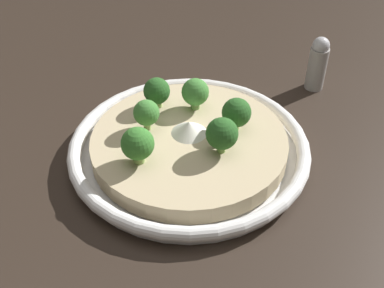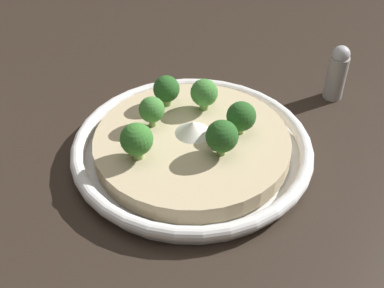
{
  "view_description": "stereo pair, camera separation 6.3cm",
  "coord_description": "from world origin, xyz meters",
  "px_view_note": "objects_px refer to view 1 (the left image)",
  "views": [
    {
      "loc": [
        0.0,
        0.49,
        0.42
      ],
      "look_at": [
        0.0,
        0.0,
        0.02
      ],
      "focal_mm": 45.0,
      "sensor_mm": 36.0,
      "label": 1
    },
    {
      "loc": [
        -0.06,
        0.48,
        0.42
      ],
      "look_at": [
        0.0,
        0.0,
        0.02
      ],
      "focal_mm": 45.0,
      "sensor_mm": 36.0,
      "label": 2
    }
  ],
  "objects_px": {
    "broccoli_front_right": "(149,113)",
    "broccoli_front_left": "(198,92)",
    "broccoli_back_left": "(225,134)",
    "broccoli_front": "(160,91)",
    "pepper_shaker": "(320,63)",
    "broccoli_back_right": "(141,144)",
    "broccoli_left": "(239,113)",
    "risotto_bowl": "(192,147)"
  },
  "relations": [
    {
      "from": "broccoli_front_right",
      "to": "broccoli_front_left",
      "type": "bearing_deg",
      "value": -143.74
    },
    {
      "from": "broccoli_front_left",
      "to": "broccoli_back_left",
      "type": "bearing_deg",
      "value": 108.38
    },
    {
      "from": "broccoli_front",
      "to": "pepper_shaker",
      "type": "bearing_deg",
      "value": -158.14
    },
    {
      "from": "broccoli_back_left",
      "to": "broccoli_front_right",
      "type": "distance_m",
      "value": 0.11
    },
    {
      "from": "broccoli_back_left",
      "to": "broccoli_back_right",
      "type": "height_order",
      "value": "same"
    },
    {
      "from": "broccoli_back_left",
      "to": "pepper_shaker",
      "type": "height_order",
      "value": "pepper_shaker"
    },
    {
      "from": "broccoli_front",
      "to": "broccoli_left",
      "type": "bearing_deg",
      "value": 153.43
    },
    {
      "from": "broccoli_back_right",
      "to": "broccoli_front_right",
      "type": "distance_m",
      "value": 0.07
    },
    {
      "from": "broccoli_front_left",
      "to": "pepper_shaker",
      "type": "distance_m",
      "value": 0.22
    },
    {
      "from": "risotto_bowl",
      "to": "broccoli_back_right",
      "type": "height_order",
      "value": "broccoli_back_right"
    },
    {
      "from": "broccoli_left",
      "to": "broccoli_front",
      "type": "bearing_deg",
      "value": -26.57
    },
    {
      "from": "broccoli_front_left",
      "to": "broccoli_front",
      "type": "relative_size",
      "value": 1.02
    },
    {
      "from": "broccoli_front",
      "to": "broccoli_front_right",
      "type": "relative_size",
      "value": 1.03
    },
    {
      "from": "risotto_bowl",
      "to": "broccoli_back_right",
      "type": "xyz_separation_m",
      "value": [
        0.06,
        0.05,
        0.04
      ]
    },
    {
      "from": "broccoli_front_left",
      "to": "risotto_bowl",
      "type": "bearing_deg",
      "value": 82.33
    },
    {
      "from": "risotto_bowl",
      "to": "broccoli_back_right",
      "type": "relative_size",
      "value": 6.52
    },
    {
      "from": "broccoli_left",
      "to": "pepper_shaker",
      "type": "xyz_separation_m",
      "value": [
        -0.14,
        -0.15,
        -0.02
      ]
    },
    {
      "from": "risotto_bowl",
      "to": "broccoli_back_left",
      "type": "xyz_separation_m",
      "value": [
        -0.04,
        0.03,
        0.04
      ]
    },
    {
      "from": "pepper_shaker",
      "to": "broccoli_left",
      "type": "bearing_deg",
      "value": 47.32
    },
    {
      "from": "broccoli_back_left",
      "to": "risotto_bowl",
      "type": "bearing_deg",
      "value": -35.71
    },
    {
      "from": "broccoli_back_left",
      "to": "broccoli_front_right",
      "type": "height_order",
      "value": "broccoli_back_left"
    },
    {
      "from": "broccoli_left",
      "to": "broccoli_front",
      "type": "relative_size",
      "value": 1.04
    },
    {
      "from": "broccoli_front_left",
      "to": "broccoli_left",
      "type": "bearing_deg",
      "value": 137.15
    },
    {
      "from": "broccoli_back_left",
      "to": "broccoli_front_left",
      "type": "height_order",
      "value": "broccoli_back_left"
    },
    {
      "from": "broccoli_back_right",
      "to": "broccoli_front_left",
      "type": "relative_size",
      "value": 1.07
    },
    {
      "from": "broccoli_left",
      "to": "broccoli_back_left",
      "type": "height_order",
      "value": "broccoli_back_left"
    },
    {
      "from": "broccoli_front_right",
      "to": "broccoli_left",
      "type": "bearing_deg",
      "value": 179.07
    },
    {
      "from": "broccoli_left",
      "to": "broccoli_front_right",
      "type": "distance_m",
      "value": 0.12
    },
    {
      "from": "broccoli_left",
      "to": "broccoli_front_right",
      "type": "bearing_deg",
      "value": -0.93
    },
    {
      "from": "broccoli_left",
      "to": "pepper_shaker",
      "type": "distance_m",
      "value": 0.21
    },
    {
      "from": "broccoli_back_right",
      "to": "pepper_shaker",
      "type": "xyz_separation_m",
      "value": [
        -0.26,
        -0.22,
        -0.02
      ]
    },
    {
      "from": "broccoli_front",
      "to": "pepper_shaker",
      "type": "distance_m",
      "value": 0.26
    },
    {
      "from": "risotto_bowl",
      "to": "broccoli_back_left",
      "type": "distance_m",
      "value": 0.07
    },
    {
      "from": "risotto_bowl",
      "to": "broccoli_left",
      "type": "bearing_deg",
      "value": -164.99
    },
    {
      "from": "broccoli_back_right",
      "to": "broccoli_front_right",
      "type": "height_order",
      "value": "broccoli_back_right"
    },
    {
      "from": "broccoli_left",
      "to": "broccoli_back_left",
      "type": "bearing_deg",
      "value": 64.74
    },
    {
      "from": "broccoli_back_right",
      "to": "broccoli_front",
      "type": "height_order",
      "value": "broccoli_back_right"
    },
    {
      "from": "broccoli_left",
      "to": "broccoli_front_right",
      "type": "relative_size",
      "value": 1.07
    },
    {
      "from": "risotto_bowl",
      "to": "broccoli_front",
      "type": "xyz_separation_m",
      "value": [
        0.04,
        -0.07,
        0.04
      ]
    },
    {
      "from": "broccoli_back_left",
      "to": "broccoli_front_left",
      "type": "bearing_deg",
      "value": -71.62
    },
    {
      "from": "broccoli_left",
      "to": "risotto_bowl",
      "type": "bearing_deg",
      "value": 15.01
    },
    {
      "from": "risotto_bowl",
      "to": "broccoli_left",
      "type": "distance_m",
      "value": 0.08
    }
  ]
}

